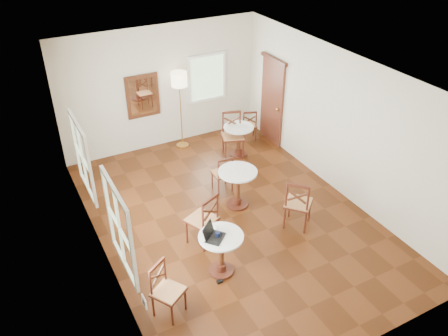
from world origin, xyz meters
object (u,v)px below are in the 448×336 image
object	(u,v)px
water_glass	(217,228)
power_adapter	(220,281)
cafe_table_back	(238,138)
chair_back_b	(233,135)
navy_mug	(218,235)
chair_near_b	(167,291)
floor_lamp	(179,84)
cafe_table_mid	(237,184)
cafe_table_near	(221,250)
mouse	(211,233)
chair_back_a	(249,125)
laptop	(212,235)
chair_near_a	(203,219)
chair_mid_b	(298,203)
chair_mid_a	(223,173)

from	to	relation	value
water_glass	power_adapter	xyz separation A→B (m)	(-0.15, -0.36, -0.82)
cafe_table_back	chair_back_b	size ratio (longest dim) A/B	0.70
cafe_table_back	navy_mug	size ratio (longest dim) A/B	6.24
chair_near_b	power_adapter	world-z (taller)	chair_near_b
chair_near_b	navy_mug	bearing A→B (deg)	-12.23
water_glass	chair_near_b	bearing A→B (deg)	-154.53
floor_lamp	power_adapter	bearing A→B (deg)	-106.10
cafe_table_mid	chair_back_b	bearing A→B (deg)	63.89
cafe_table_mid	chair_back_b	xyz separation A→B (m)	(0.91, 1.85, 0.03)
cafe_table_near	mouse	world-z (taller)	mouse
chair_back_a	laptop	size ratio (longest dim) A/B	1.92
chair_near_a	mouse	bearing A→B (deg)	50.79
navy_mug	chair_mid_b	bearing A→B (deg)	12.49
chair_back_b	chair_back_a	bearing A→B (deg)	53.70
power_adapter	chair_back_a	bearing A→B (deg)	54.10
cafe_table_mid	chair_mid_b	xyz separation A→B (m)	(0.69, -1.11, 0.01)
chair_mid_b	chair_back_b	xyz separation A→B (m)	(0.22, 2.96, 0.02)
chair_near_b	mouse	xyz separation A→B (m)	(1.00, 0.52, 0.35)
chair_mid_b	power_adapter	xyz separation A→B (m)	(-2.01, -0.64, -0.51)
floor_lamp	power_adapter	distance (m)	5.05
chair_back_a	mouse	xyz separation A→B (m)	(-2.96, -3.77, 0.39)
chair_back_b	laptop	xyz separation A→B (m)	(-2.22, -3.36, 0.31)
cafe_table_mid	chair_near_b	world-z (taller)	chair_near_b
chair_back_a	chair_near_a	bearing A→B (deg)	68.39
chair_mid_b	cafe_table_back	bearing A→B (deg)	-48.61
mouse	cafe_table_mid	bearing A→B (deg)	57.55
chair_near_a	power_adapter	xyz separation A→B (m)	(-0.21, -1.04, -0.51)
cafe_table_mid	navy_mug	distance (m)	2.00
chair_mid_b	chair_back_a	distance (m)	3.61
chair_near_b	navy_mug	world-z (taller)	chair_near_b
chair_mid_b	power_adapter	world-z (taller)	chair_mid_b
floor_lamp	laptop	size ratio (longest dim) A/B	4.43
chair_near_a	mouse	xyz separation A→B (m)	(-0.18, -0.70, 0.28)
chair_back_b	water_glass	bearing A→B (deg)	-103.15
floor_lamp	navy_mug	world-z (taller)	floor_lamp
navy_mug	chair_near_a	bearing A→B (deg)	81.44
cafe_table_mid	floor_lamp	xyz separation A→B (m)	(0.01, 2.84, 1.14)
chair_back_a	power_adapter	distance (m)	5.10
chair_near_a	navy_mug	distance (m)	0.89
floor_lamp	chair_mid_a	bearing A→B (deg)	-90.42
cafe_table_back	floor_lamp	distance (m)	1.88
water_glass	chair_mid_b	bearing A→B (deg)	8.50
chair_near_a	water_glass	bearing A→B (deg)	60.87
cafe_table_near	chair_mid_b	bearing A→B (deg)	12.85
chair_near_b	chair_near_a	bearing A→B (deg)	13.30
cafe_table_near	chair_near_a	world-z (taller)	chair_near_a
floor_lamp	chair_near_a	bearing A→B (deg)	-107.49
cafe_table_back	water_glass	world-z (taller)	water_glass
water_glass	laptop	bearing A→B (deg)	-141.64
floor_lamp	chair_mid_b	bearing A→B (deg)	-80.21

